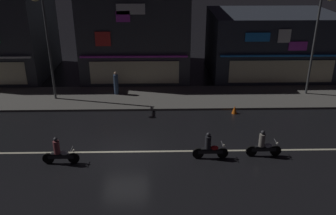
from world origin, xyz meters
The scene contains 13 objects.
ground_plane centered at (0.00, 0.00, 0.00)m, with size 140.00×140.00×0.00m, color black.
lane_divider_stripe centered at (0.00, 0.00, 0.01)m, with size 36.49×0.16×0.01m, color beige.
sidewalk_far centered at (0.00, 7.63, 0.07)m, with size 38.41×4.39×0.14m, color #5B5954.
storefront_left_block centered at (-11.52, 13.72, 3.75)m, with size 7.75×7.94×7.51m.
storefront_center_block centered at (0.00, 14.21, 4.27)m, with size 8.67×8.94×8.55m.
storefront_right_block centered at (11.52, 13.55, 2.63)m, with size 10.32×7.62×5.27m.
streetlamp_west centered at (-5.66, 7.27, 4.45)m, with size 0.44×1.64×7.32m.
streetlamp_mid centered at (13.00, 7.84, 4.39)m, with size 0.44×1.64×7.21m.
pedestrian_on_sidewalk centered at (-1.30, 8.27, 0.94)m, with size 0.34×0.34×1.73m.
motorcycle_lead centered at (4.56, -0.73, 0.63)m, with size 1.90×0.60×1.52m.
motorcycle_following centered at (-3.20, -1.07, 0.63)m, with size 1.90×0.60×1.52m.
motorcycle_opposite_lane centered at (7.43, -0.56, 0.63)m, with size 1.90×0.60×1.52m.
traffic_cone centered at (6.97, 4.88, 0.28)m, with size 0.36×0.36×0.55m, color orange.
Camera 1 is at (2.01, -17.21, 10.26)m, focal length 38.82 mm.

